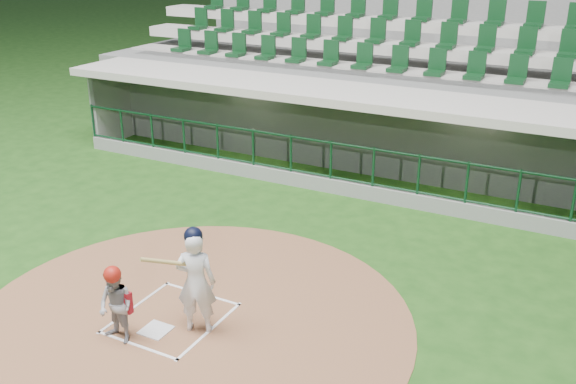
% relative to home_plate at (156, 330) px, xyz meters
% --- Properties ---
extents(ground, '(120.00, 120.00, 0.00)m').
position_rel_home_plate_xyz_m(ground, '(0.00, 0.70, -0.02)').
color(ground, '#1B4413').
rests_on(ground, ground).
extents(dirt_circle, '(7.20, 7.20, 0.01)m').
position_rel_home_plate_xyz_m(dirt_circle, '(0.30, 0.50, -0.02)').
color(dirt_circle, brown).
rests_on(dirt_circle, ground).
extents(home_plate, '(0.43, 0.43, 0.02)m').
position_rel_home_plate_xyz_m(home_plate, '(0.00, 0.00, 0.00)').
color(home_plate, silver).
rests_on(home_plate, dirt_circle).
extents(batter_box_chalk, '(1.55, 1.80, 0.01)m').
position_rel_home_plate_xyz_m(batter_box_chalk, '(0.00, 0.40, -0.00)').
color(batter_box_chalk, silver).
rests_on(batter_box_chalk, ground).
extents(dugout_structure, '(16.40, 3.70, 3.00)m').
position_rel_home_plate_xyz_m(dugout_structure, '(0.14, 8.53, 0.95)').
color(dugout_structure, slate).
rests_on(dugout_structure, ground).
extents(seating_deck, '(17.00, 6.72, 5.15)m').
position_rel_home_plate_xyz_m(seating_deck, '(0.00, 11.61, 1.40)').
color(seating_deck, slate).
rests_on(seating_deck, ground).
extents(batter, '(0.90, 0.95, 1.77)m').
position_rel_home_plate_xyz_m(batter, '(0.57, 0.34, 0.88)').
color(batter, white).
rests_on(batter, dirt_circle).
extents(catcher, '(0.63, 0.52, 1.27)m').
position_rel_home_plate_xyz_m(catcher, '(-0.33, -0.45, 0.61)').
color(catcher, '#929297').
rests_on(catcher, dirt_circle).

